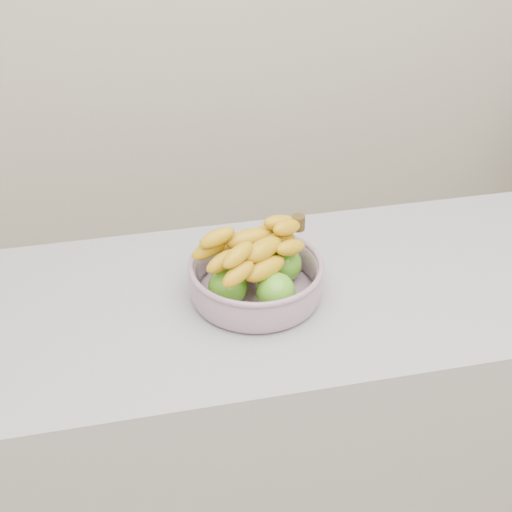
# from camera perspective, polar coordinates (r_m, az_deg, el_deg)

# --- Properties ---
(counter) EXTENTS (2.00, 0.60, 0.90)m
(counter) POSITION_cam_1_polar(r_m,az_deg,el_deg) (1.86, 5.42, -13.56)
(counter) COLOR #9EA0A7
(counter) RESTS_ON ground
(fruit_bowl) EXTENTS (0.28, 0.28, 0.16)m
(fruit_bowl) POSITION_cam_1_polar(r_m,az_deg,el_deg) (1.49, -0.02, -1.51)
(fruit_bowl) COLOR #ABB5CD
(fruit_bowl) RESTS_ON counter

